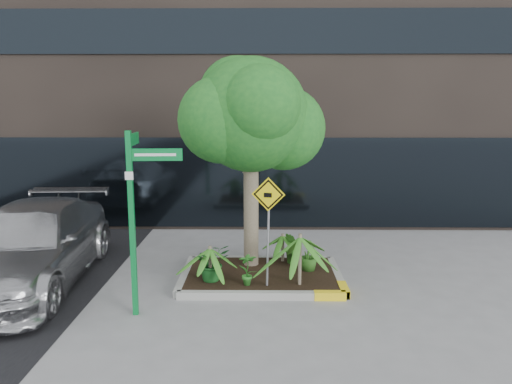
{
  "coord_description": "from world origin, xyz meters",
  "views": [
    {
      "loc": [
        0.2,
        -9.73,
        3.65
      ],
      "look_at": [
        0.09,
        0.2,
        1.89
      ],
      "focal_mm": 35.0,
      "sensor_mm": 36.0,
      "label": 1
    }
  ],
  "objects_px": {
    "parked_car": "(30,245)",
    "street_sign_post": "(136,203)",
    "tree": "(251,115)",
    "cattle_sign": "(268,213)"
  },
  "relations": [
    {
      "from": "parked_car",
      "to": "tree",
      "type": "bearing_deg",
      "value": 7.61
    },
    {
      "from": "street_sign_post",
      "to": "cattle_sign",
      "type": "relative_size",
      "value": 1.52
    },
    {
      "from": "parked_car",
      "to": "street_sign_post",
      "type": "height_order",
      "value": "street_sign_post"
    },
    {
      "from": "tree",
      "to": "parked_car",
      "type": "relative_size",
      "value": 0.84
    },
    {
      "from": "tree",
      "to": "cattle_sign",
      "type": "bearing_deg",
      "value": -74.21
    },
    {
      "from": "parked_car",
      "to": "cattle_sign",
      "type": "xyz_separation_m",
      "value": [
        4.84,
        -0.42,
        0.78
      ]
    },
    {
      "from": "tree",
      "to": "street_sign_post",
      "type": "xyz_separation_m",
      "value": [
        -1.92,
        -2.3,
        -1.43
      ]
    },
    {
      "from": "parked_car",
      "to": "cattle_sign",
      "type": "height_order",
      "value": "cattle_sign"
    },
    {
      "from": "parked_car",
      "to": "street_sign_post",
      "type": "xyz_separation_m",
      "value": [
        2.56,
        -1.45,
        1.18
      ]
    },
    {
      "from": "parked_car",
      "to": "street_sign_post",
      "type": "bearing_deg",
      "value": -32.66
    }
  ]
}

